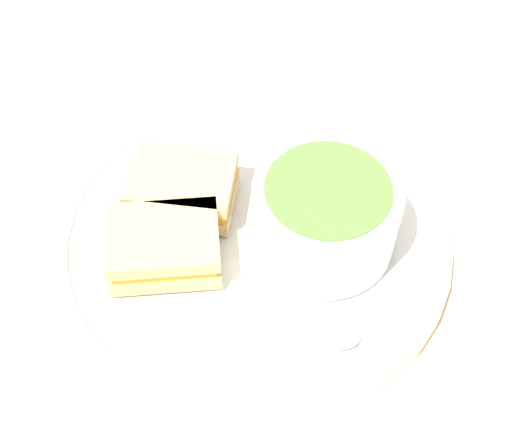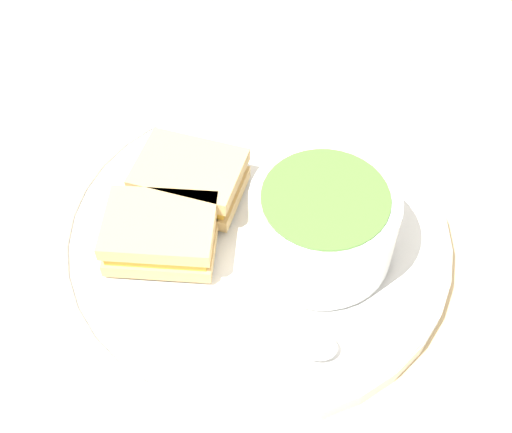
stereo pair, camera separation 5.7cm
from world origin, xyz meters
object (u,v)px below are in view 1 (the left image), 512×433
object	(u,v)px
soup_bowl	(325,215)
sandwich_half_near	(182,188)
sandwich_half_far	(164,246)
spoon	(327,335)

from	to	relation	value
soup_bowl	sandwich_half_near	bearing A→B (deg)	89.32
sandwich_half_far	spoon	bearing A→B (deg)	-100.36
sandwich_half_near	sandwich_half_far	distance (m)	0.06
soup_bowl	spoon	xyz separation A→B (m)	(-0.08, -0.03, -0.03)
soup_bowl	sandwich_half_far	bearing A→B (deg)	117.28
soup_bowl	sandwich_half_far	distance (m)	0.13
sandwich_half_near	soup_bowl	bearing A→B (deg)	-90.68
soup_bowl	sandwich_half_near	size ratio (longest dim) A/B	1.18
spoon	sandwich_half_near	xyz separation A→B (m)	(0.08, 0.15, 0.01)
spoon	sandwich_half_near	size ratio (longest dim) A/B	1.06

